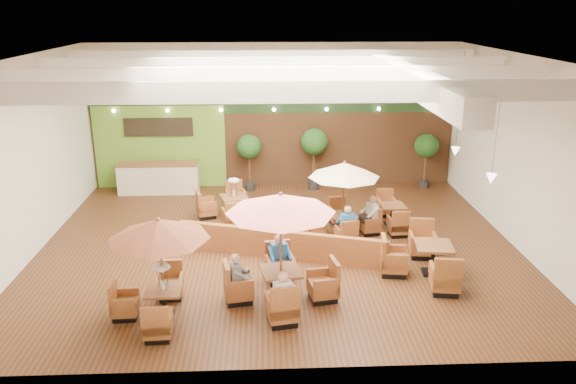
{
  "coord_description": "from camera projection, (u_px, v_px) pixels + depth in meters",
  "views": [
    {
      "loc": [
        -0.41,
        -15.39,
        6.84
      ],
      "look_at": [
        0.3,
        0.5,
        1.5
      ],
      "focal_mm": 35.0,
      "sensor_mm": 36.0,
      "label": 1
    }
  ],
  "objects": [
    {
      "name": "diner_3",
      "position": [
        347.0,
        222.0,
        16.5
      ],
      "size": [
        0.42,
        0.36,
        0.81
      ],
      "rotation": [
        0.0,
        0.0,
        0.15
      ],
      "color": "#2967B2",
      "rests_on": "ground"
    },
    {
      "name": "table_4",
      "position": [
        421.0,
        260.0,
        14.88
      ],
      "size": [
        1.97,
        2.88,
        1.05
      ],
      "rotation": [
        0.0,
        0.0,
        -0.14
      ],
      "color": "brown",
      "rests_on": "ground"
    },
    {
      "name": "topiary_2",
      "position": [
        427.0,
        148.0,
        21.53
      ],
      "size": [
        0.92,
        0.92,
        2.14
      ],
      "color": "black",
      "rests_on": "ground"
    },
    {
      "name": "topiary_0",
      "position": [
        249.0,
        149.0,
        21.23
      ],
      "size": [
        0.94,
        0.94,
        2.18
      ],
      "color": "black",
      "rests_on": "ground"
    },
    {
      "name": "service_counter",
      "position": [
        159.0,
        178.0,
        21.23
      ],
      "size": [
        3.0,
        0.75,
        1.18
      ],
      "color": "beige",
      "rests_on": "ground"
    },
    {
      "name": "table_1",
      "position": [
        281.0,
        228.0,
        13.05
      ],
      "size": [
        2.81,
        2.81,
        2.78
      ],
      "rotation": [
        0.0,
        0.0,
        0.18
      ],
      "color": "brown",
      "rests_on": "ground"
    },
    {
      "name": "diner_4",
      "position": [
        371.0,
        211.0,
        17.36
      ],
      "size": [
        0.41,
        0.44,
        0.79
      ],
      "rotation": [
        0.0,
        0.0,
        1.95
      ],
      "color": "silver",
      "rests_on": "ground"
    },
    {
      "name": "diner_0",
      "position": [
        282.0,
        292.0,
        12.44
      ],
      "size": [
        0.45,
        0.4,
        0.83
      ],
      "rotation": [
        0.0,
        0.0,
        0.26
      ],
      "color": "silver",
      "rests_on": "ground"
    },
    {
      "name": "table_5",
      "position": [
        392.0,
        215.0,
        18.18
      ],
      "size": [
        0.83,
        2.37,
        0.88
      ],
      "rotation": [
        0.0,
        0.0,
        0.06
      ],
      "color": "brown",
      "rests_on": "ground"
    },
    {
      "name": "table_0",
      "position": [
        157.0,
        247.0,
        12.38
      ],
      "size": [
        2.33,
        2.4,
        2.46
      ],
      "rotation": [
        0.0,
        0.0,
        0.04
      ],
      "color": "brown",
      "rests_on": "ground"
    },
    {
      "name": "room",
      "position": [
        285.0,
        117.0,
        16.78
      ],
      "size": [
        14.04,
        14.0,
        5.52
      ],
      "color": "#381E0F",
      "rests_on": "ground"
    },
    {
      "name": "booth_divider",
      "position": [
        280.0,
        244.0,
        15.78
      ],
      "size": [
        5.84,
        1.94,
        0.84
      ],
      "primitive_type": "cube",
      "rotation": [
        0.0,
        0.0,
        -0.3
      ],
      "color": "brown",
      "rests_on": "ground"
    },
    {
      "name": "table_3",
      "position": [
        227.0,
        205.0,
        18.83
      ],
      "size": [
        1.83,
        2.63,
        1.52
      ],
      "rotation": [
        0.0,
        0.0,
        0.28
      ],
      "color": "brown",
      "rests_on": "ground"
    },
    {
      "name": "topiary_1",
      "position": [
        314.0,
        144.0,
        21.29
      ],
      "size": [
        1.03,
        1.03,
        2.39
      ],
      "color": "black",
      "rests_on": "ground"
    },
    {
      "name": "table_2",
      "position": [
        344.0,
        184.0,
        17.04
      ],
      "size": [
        2.4,
        2.4,
        2.38
      ],
      "rotation": [
        0.0,
        0.0,
        0.2
      ],
      "color": "brown",
      "rests_on": "ground"
    },
    {
      "name": "diner_2",
      "position": [
        238.0,
        273.0,
        13.37
      ],
      "size": [
        0.36,
        0.42,
        0.8
      ],
      "rotation": [
        0.0,
        0.0,
        4.88
      ],
      "color": "gray",
      "rests_on": "ground"
    },
    {
      "name": "diner_1",
      "position": [
        280.0,
        254.0,
        14.37
      ],
      "size": [
        0.44,
        0.39,
        0.81
      ],
      "rotation": [
        0.0,
        0.0,
        3.41
      ],
      "color": "#2967B2",
      "rests_on": "ground"
    }
  ]
}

